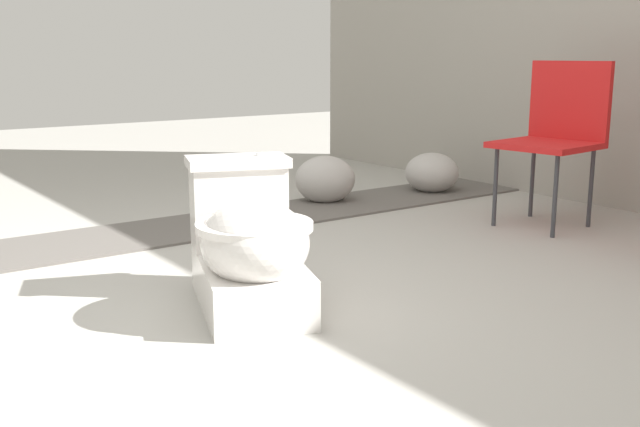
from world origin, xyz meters
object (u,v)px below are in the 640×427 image
(boulder_near, at_px, (432,173))
(folding_chair_left, at_px, (557,125))
(toilet, at_px, (250,247))
(boulder_far, at_px, (325,179))

(boulder_near, bearing_deg, folding_chair_left, -6.56)
(toilet, bearing_deg, boulder_near, 140.95)
(boulder_near, bearing_deg, boulder_far, -98.98)
(folding_chair_left, distance_m, boulder_far, 1.35)
(toilet, xyz_separation_m, folding_chair_left, (-0.23, 1.95, 0.29))
(toilet, distance_m, folding_chair_left, 1.99)
(folding_chair_left, xyz_separation_m, boulder_near, (-1.01, 0.12, -0.39))
(toilet, height_order, boulder_far, toilet)
(folding_chair_left, bearing_deg, boulder_near, -102.92)
(folding_chair_left, relative_size, boulder_far, 2.34)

